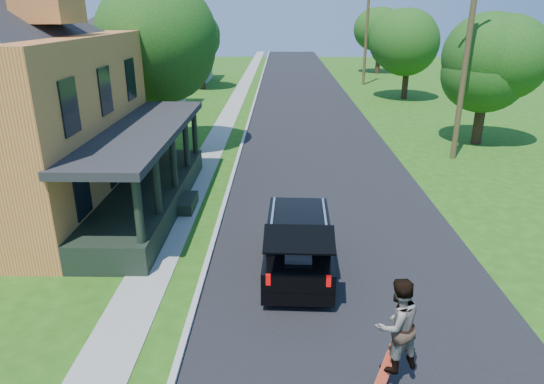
{
  "coord_description": "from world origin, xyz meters",
  "views": [
    {
      "loc": [
        -1.91,
        -10.77,
        7.0
      ],
      "look_at": [
        -2.16,
        3.0,
        1.83
      ],
      "focal_mm": 32.0,
      "sensor_mm": 36.0,
      "label": 1
    }
  ],
  "objects_px": {
    "black_suv": "(298,244)",
    "tree_right_near": "(487,58)",
    "skateboarder": "(397,325)",
    "utility_pole_near": "(467,49)"
  },
  "relations": [
    {
      "from": "black_suv",
      "to": "tree_right_near",
      "type": "relative_size",
      "value": 0.66
    },
    {
      "from": "tree_right_near",
      "to": "utility_pole_near",
      "type": "relative_size",
      "value": 0.7
    },
    {
      "from": "skateboarder",
      "to": "tree_right_near",
      "type": "distance_m",
      "value": 21.02
    },
    {
      "from": "black_suv",
      "to": "utility_pole_near",
      "type": "height_order",
      "value": "utility_pole_near"
    },
    {
      "from": "skateboarder",
      "to": "utility_pole_near",
      "type": "distance_m",
      "value": 17.59
    },
    {
      "from": "black_suv",
      "to": "tree_right_near",
      "type": "bearing_deg",
      "value": 55.83
    },
    {
      "from": "black_suv",
      "to": "tree_right_near",
      "type": "height_order",
      "value": "tree_right_near"
    },
    {
      "from": "tree_right_near",
      "to": "utility_pole_near",
      "type": "distance_m",
      "value": 3.77
    },
    {
      "from": "skateboarder",
      "to": "utility_pole_near",
      "type": "xyz_separation_m",
      "value": [
        6.47,
        15.89,
        3.91
      ]
    },
    {
      "from": "black_suv",
      "to": "tree_right_near",
      "type": "xyz_separation_m",
      "value": [
        10.4,
        14.37,
        3.79
      ]
    }
  ]
}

